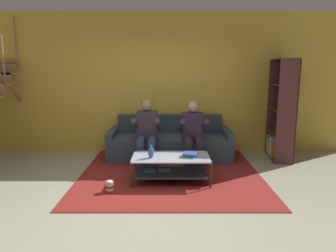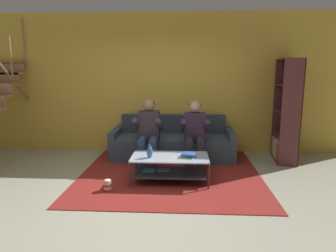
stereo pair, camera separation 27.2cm
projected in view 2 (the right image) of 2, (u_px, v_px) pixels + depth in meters
ground at (144, 196)px, 4.20m from camera, size 16.80×16.80×0.00m
back_partition at (159, 84)px, 6.34m from camera, size 8.40×0.12×2.90m
couch at (173, 143)px, 6.01m from camera, size 2.40×0.87×0.82m
person_seated_left at (148, 130)px, 5.46m from camera, size 0.50×0.58×1.21m
person_seated_right at (195, 131)px, 5.42m from camera, size 0.50×0.58×1.18m
coffee_table at (169, 164)px, 4.73m from camera, size 1.21×0.65×0.41m
area_rug at (171, 169)px, 5.30m from camera, size 3.00×3.27×0.01m
vase at (150, 152)px, 4.61m from camera, size 0.09×0.09×0.20m
book_stack at (188, 155)px, 4.65m from camera, size 0.24×0.22×0.06m
bookshelf at (287, 123)px, 5.80m from camera, size 0.45×0.92×1.95m
popcorn_tub at (108, 185)px, 4.35m from camera, size 0.12×0.12×0.18m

